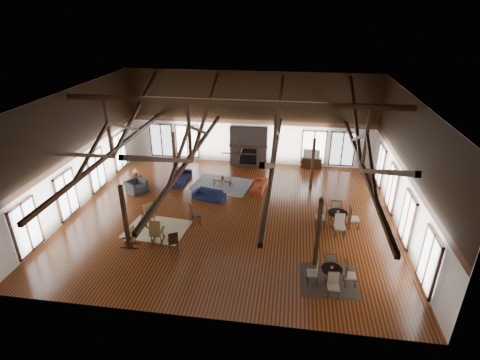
# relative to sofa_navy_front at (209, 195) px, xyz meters

# --- Properties ---
(floor) EXTENTS (16.00, 16.00, 0.00)m
(floor) POSITION_rel_sofa_navy_front_xyz_m (1.51, -1.41, -0.26)
(floor) COLOR brown
(floor) RESTS_ON ground
(ceiling) EXTENTS (16.00, 14.00, 0.02)m
(ceiling) POSITION_rel_sofa_navy_front_xyz_m (1.51, -1.41, 5.74)
(ceiling) COLOR black
(ceiling) RESTS_ON wall_back
(wall_back) EXTENTS (16.00, 0.02, 6.00)m
(wall_back) POSITION_rel_sofa_navy_front_xyz_m (1.51, 5.59, 2.74)
(wall_back) COLOR silver
(wall_back) RESTS_ON floor
(wall_front) EXTENTS (16.00, 0.02, 6.00)m
(wall_front) POSITION_rel_sofa_navy_front_xyz_m (1.51, -8.41, 2.74)
(wall_front) COLOR silver
(wall_front) RESTS_ON floor
(wall_left) EXTENTS (0.02, 14.00, 6.00)m
(wall_left) POSITION_rel_sofa_navy_front_xyz_m (-6.49, -1.41, 2.74)
(wall_left) COLOR silver
(wall_left) RESTS_ON floor
(wall_right) EXTENTS (0.02, 14.00, 6.00)m
(wall_right) POSITION_rel_sofa_navy_front_xyz_m (9.51, -1.41, 2.74)
(wall_right) COLOR silver
(wall_right) RESTS_ON floor
(roof_truss) EXTENTS (15.60, 14.07, 3.14)m
(roof_truss) POSITION_rel_sofa_navy_front_xyz_m (1.51, -1.41, 3.77)
(roof_truss) COLOR #311B0D
(roof_truss) RESTS_ON wall_back
(post_grid) EXTENTS (8.16, 7.16, 3.05)m
(post_grid) POSITION_rel_sofa_navy_front_xyz_m (1.51, -1.41, 1.26)
(post_grid) COLOR #311B0D
(post_grid) RESTS_ON floor
(fireplace) EXTENTS (2.50, 0.69, 2.60)m
(fireplace) POSITION_rel_sofa_navy_front_xyz_m (1.51, 5.26, 1.03)
(fireplace) COLOR brown
(fireplace) RESTS_ON floor
(ceiling_fan) EXTENTS (1.60, 1.60, 0.75)m
(ceiling_fan) POSITION_rel_sofa_navy_front_xyz_m (2.01, -2.41, 3.47)
(ceiling_fan) COLOR black
(ceiling_fan) RESTS_ON roof_truss
(sofa_navy_front) EXTENTS (1.91, 1.12, 0.52)m
(sofa_navy_front) POSITION_rel_sofa_navy_front_xyz_m (0.00, 0.00, 0.00)
(sofa_navy_front) COLOR #131A36
(sofa_navy_front) RESTS_ON floor
(sofa_navy_left) EXTENTS (2.04, 0.89, 0.58)m
(sofa_navy_left) POSITION_rel_sofa_navy_front_xyz_m (-2.18, 1.98, 0.03)
(sofa_navy_left) COLOR #151A3B
(sofa_navy_left) RESTS_ON floor
(sofa_orange) EXTENTS (1.81, 0.88, 0.51)m
(sofa_orange) POSITION_rel_sofa_navy_front_xyz_m (2.58, 1.58, -0.01)
(sofa_orange) COLOR #96341D
(sofa_orange) RESTS_ON floor
(coffee_table) EXTENTS (1.19, 0.70, 0.43)m
(coffee_table) POSITION_rel_sofa_navy_front_xyz_m (0.39, 1.85, 0.11)
(coffee_table) COLOR brown
(coffee_table) RESTS_ON floor
(vase) EXTENTS (0.26, 0.26, 0.21)m
(vase) POSITION_rel_sofa_navy_front_xyz_m (0.41, 1.78, 0.27)
(vase) COLOR #B2B2B2
(vase) RESTS_ON coffee_table
(armchair) EXTENTS (1.41, 1.36, 0.70)m
(armchair) POSITION_rel_sofa_navy_front_xyz_m (-4.28, 0.27, 0.09)
(armchair) COLOR #2F2F31
(armchair) RESTS_ON floor
(side_table_lamp) EXTENTS (0.44, 0.44, 1.13)m
(side_table_lamp) POSITION_rel_sofa_navy_front_xyz_m (-4.55, 1.06, 0.17)
(side_table_lamp) COLOR black
(side_table_lamp) RESTS_ON floor
(rocking_chair_a) EXTENTS (1.05, 0.96, 1.21)m
(rocking_chair_a) POSITION_rel_sofa_navy_front_xyz_m (-2.28, -3.01, 0.31)
(rocking_chair_a) COLOR olive
(rocking_chair_a) RESTS_ON floor
(rocking_chair_b) EXTENTS (0.55, 0.93, 1.17)m
(rocking_chair_b) POSITION_rel_sofa_navy_front_xyz_m (-1.42, -4.37, 0.29)
(rocking_chair_b) COLOR olive
(rocking_chair_b) RESTS_ON floor
(rocking_chair_c) EXTENTS (0.78, 0.45, 0.99)m
(rocking_chair_c) POSITION_rel_sofa_navy_front_xyz_m (-2.40, -4.76, 0.20)
(rocking_chair_c) COLOR olive
(rocking_chair_c) RESTS_ON floor
(side_chair_a) EXTENTS (0.62, 0.62, 1.06)m
(side_chair_a) POSITION_rel_sofa_navy_front_xyz_m (-0.20, -2.63, 0.36)
(side_chair_a) COLOR black
(side_chair_a) RESTS_ON floor
(side_chair_b) EXTENTS (0.55, 0.55, 0.97)m
(side_chair_b) POSITION_rel_sofa_navy_front_xyz_m (-0.48, -4.86, 0.30)
(side_chair_b) COLOR black
(side_chair_b) RESTS_ON floor
(cafe_table_near) EXTENTS (1.84, 1.84, 0.96)m
(cafe_table_near) POSITION_rel_sofa_navy_front_xyz_m (6.06, -6.01, 0.22)
(cafe_table_near) COLOR black
(cafe_table_near) RESTS_ON floor
(cafe_table_far) EXTENTS (2.10, 2.10, 1.09)m
(cafe_table_far) POSITION_rel_sofa_navy_front_xyz_m (6.64, -1.87, 0.28)
(cafe_table_far) COLOR black
(cafe_table_far) RESTS_ON floor
(cup_near) EXTENTS (0.13, 0.13, 0.09)m
(cup_near) POSITION_rel_sofa_navy_front_xyz_m (6.06, -6.02, 0.48)
(cup_near) COLOR #B2B2B2
(cup_near) RESTS_ON cafe_table_near
(cup_far) EXTENTS (0.14, 0.14, 0.11)m
(cup_far) POSITION_rel_sofa_navy_front_xyz_m (6.64, -1.93, 0.58)
(cup_far) COLOR #B2B2B2
(cup_far) RESTS_ON cafe_table_far
(tv_console) EXTENTS (1.30, 0.49, 0.65)m
(tv_console) POSITION_rel_sofa_navy_front_xyz_m (5.64, 5.34, 0.06)
(tv_console) COLOR black
(tv_console) RESTS_ON floor
(television) EXTENTS (1.06, 0.24, 0.61)m
(television) POSITION_rel_sofa_navy_front_xyz_m (5.61, 5.34, 0.69)
(television) COLOR #B2B2B2
(television) RESTS_ON tv_console
(rug_tan) EXTENTS (3.00, 2.46, 0.01)m
(rug_tan) POSITION_rel_sofa_navy_front_xyz_m (-1.80, -3.29, -0.26)
(rug_tan) COLOR tan
(rug_tan) RESTS_ON floor
(rug_navy) EXTENTS (3.65, 2.97, 0.01)m
(rug_navy) POSITION_rel_sofa_navy_front_xyz_m (0.33, 1.87, -0.26)
(rug_navy) COLOR #161D40
(rug_navy) RESTS_ON floor
(rug_dark) EXTENTS (2.22, 2.03, 0.01)m
(rug_dark) POSITION_rel_sofa_navy_front_xyz_m (6.02, -5.86, -0.26)
(rug_dark) COLOR black
(rug_dark) RESTS_ON floor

